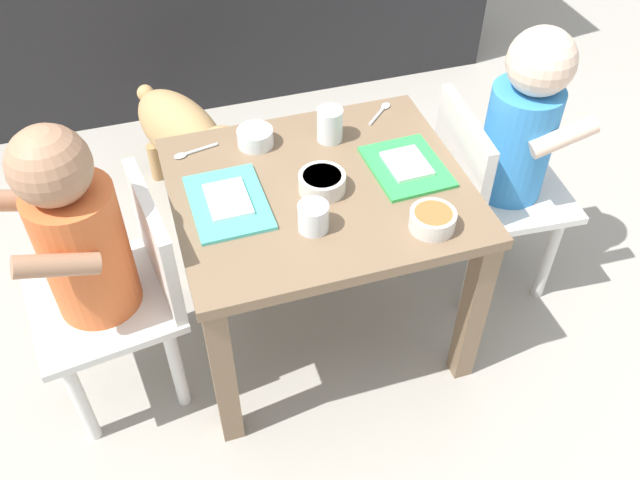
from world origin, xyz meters
TOP-DOWN VIEW (x-y plane):
  - ground_plane at (0.00, 0.00)m, footprint 7.00×7.00m
  - dining_table at (0.00, 0.00)m, footprint 0.60×0.52m
  - seated_child_left at (-0.46, -0.04)m, footprint 0.32×0.32m
  - seated_child_right at (0.46, 0.03)m, footprint 0.30×0.30m
  - dog at (-0.20, 0.58)m, footprint 0.30×0.46m
  - food_tray_left at (-0.19, -0.00)m, footprint 0.15×0.21m
  - food_tray_right at (0.19, -0.00)m, footprint 0.15×0.19m
  - water_cup_left at (0.07, 0.15)m, footprint 0.06×0.06m
  - water_cup_right at (-0.05, -0.12)m, footprint 0.06×0.06m
  - cereal_bowl_right_side at (-0.09, 0.17)m, footprint 0.08×0.08m
  - veggie_bowl_near at (0.17, -0.18)m, footprint 0.09×0.09m
  - veggie_bowl_far at (-0.00, -0.01)m, footprint 0.09×0.09m
  - spoon_by_left_tray at (0.21, 0.21)m, footprint 0.08×0.08m
  - spoon_by_right_tray at (-0.23, 0.18)m, footprint 0.10×0.03m

SIDE VIEW (x-z plane):
  - ground_plane at x=0.00m, z-range 0.00..0.00m
  - dog at x=-0.20m, z-range 0.05..0.37m
  - dining_table at x=0.00m, z-range 0.14..0.59m
  - seated_child_right at x=0.46m, z-range 0.09..0.78m
  - seated_child_left at x=-0.46m, z-range 0.09..0.79m
  - spoon_by_left_tray at x=0.21m, z-range 0.44..0.45m
  - spoon_by_right_tray at x=-0.23m, z-range 0.44..0.45m
  - food_tray_right at x=0.19m, z-range 0.44..0.46m
  - food_tray_left at x=-0.19m, z-range 0.44..0.46m
  - veggie_bowl_near at x=0.17m, z-range 0.44..0.48m
  - veggie_bowl_far at x=0.00m, z-range 0.44..0.48m
  - cereal_bowl_right_side at x=-0.09m, z-range 0.44..0.48m
  - water_cup_right at x=-0.05m, z-range 0.44..0.50m
  - water_cup_left at x=0.07m, z-range 0.44..0.51m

